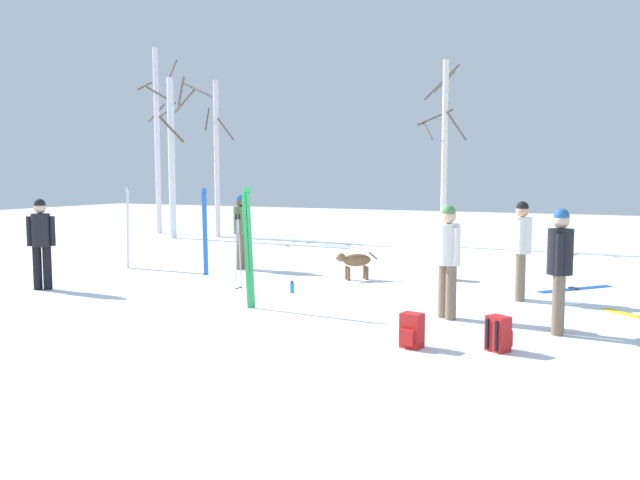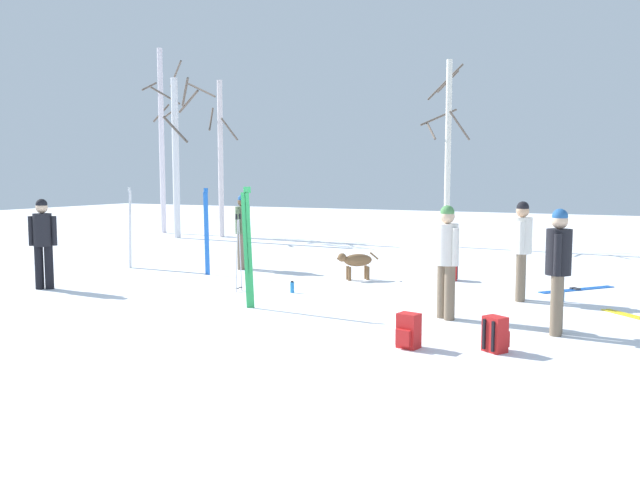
{
  "view_description": "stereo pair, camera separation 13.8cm",
  "coord_description": "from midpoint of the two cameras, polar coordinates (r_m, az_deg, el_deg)",
  "views": [
    {
      "loc": [
        5.11,
        -8.58,
        2.17
      ],
      "look_at": [
        0.05,
        2.1,
        1.0
      ],
      "focal_mm": 37.21,
      "sensor_mm": 36.0,
      "label": 1
    },
    {
      "loc": [
        5.24,
        -8.52,
        2.17
      ],
      "look_at": [
        0.05,
        2.1,
        1.0
      ],
      "focal_mm": 37.21,
      "sensor_mm": 36.0,
      "label": 2
    }
  ],
  "objects": [
    {
      "name": "ground_plane",
      "position": [
        10.22,
        -5.07,
        -6.62
      ],
      "size": [
        60.0,
        60.0,
        0.0
      ],
      "primitive_type": "plane",
      "color": "white"
    },
    {
      "name": "person_0",
      "position": [
        10.1,
        11.22,
        -1.22
      ],
      "size": [
        0.43,
        0.36,
        1.72
      ],
      "color": "#72604C",
      "rests_on": "ground_plane"
    },
    {
      "name": "person_1",
      "position": [
        11.88,
        17.28,
        -0.34
      ],
      "size": [
        0.34,
        0.52,
        1.72
      ],
      "color": "#72604C",
      "rests_on": "ground_plane"
    },
    {
      "name": "person_2",
      "position": [
        9.52,
        20.2,
        -1.87
      ],
      "size": [
        0.34,
        0.52,
        1.72
      ],
      "color": "#72604C",
      "rests_on": "ground_plane"
    },
    {
      "name": "person_3",
      "position": [
        15.26,
        -6.41,
        1.15
      ],
      "size": [
        0.34,
        0.52,
        1.72
      ],
      "color": "#72604C",
      "rests_on": "ground_plane"
    },
    {
      "name": "person_4",
      "position": [
        13.53,
        -22.46,
        0.18
      ],
      "size": [
        0.45,
        0.34,
        1.72
      ],
      "color": "black",
      "rests_on": "ground_plane"
    },
    {
      "name": "dog",
      "position": [
        13.68,
        3.39,
        -1.84
      ],
      "size": [
        0.73,
        0.59,
        0.57
      ],
      "color": "brown",
      "rests_on": "ground_plane"
    },
    {
      "name": "ski_pair_planted_0",
      "position": [
        10.77,
        -5.87,
        -0.7
      ],
      "size": [
        0.18,
        0.13,
        1.98
      ],
      "color": "green",
      "rests_on": "ground_plane"
    },
    {
      "name": "ski_pair_planted_1",
      "position": [
        16.05,
        -15.78,
        1.03
      ],
      "size": [
        0.11,
        0.23,
        1.88
      ],
      "color": "white",
      "rests_on": "ground_plane"
    },
    {
      "name": "ski_pair_planted_2",
      "position": [
        14.51,
        -9.47,
        0.69
      ],
      "size": [
        0.16,
        0.05,
        1.88
      ],
      "color": "blue",
      "rests_on": "ground_plane"
    },
    {
      "name": "ski_pair_lying_0",
      "position": [
        13.46,
        21.49,
        -3.97
      ],
      "size": [
        1.25,
        1.45,
        0.05
      ],
      "color": "blue",
      "rests_on": "ground_plane"
    },
    {
      "name": "ski_poles_0",
      "position": [
        12.34,
        -6.71,
        -0.89
      ],
      "size": [
        0.07,
        0.22,
        1.45
      ],
      "color": "#B2B2BC",
      "rests_on": "ground_plane"
    },
    {
      "name": "backpack_0",
      "position": [
        13.92,
        11.43,
        -2.53
      ],
      "size": [
        0.34,
        0.32,
        0.44
      ],
      "color": "red",
      "rests_on": "ground_plane"
    },
    {
      "name": "backpack_1",
      "position": [
        8.46,
        8.07,
        -7.77
      ],
      "size": [
        0.3,
        0.32,
        0.44
      ],
      "color": "red",
      "rests_on": "ground_plane"
    },
    {
      "name": "backpack_2",
      "position": [
        8.5,
        15.31,
        -7.84
      ],
      "size": [
        0.33,
        0.34,
        0.44
      ],
      "color": "red",
      "rests_on": "ground_plane"
    },
    {
      "name": "water_bottle_0",
      "position": [
        12.13,
        20.41,
        -4.51
      ],
      "size": [
        0.08,
        0.08,
        0.22
      ],
      "color": "#1E72BF",
      "rests_on": "ground_plane"
    },
    {
      "name": "water_bottle_1",
      "position": [
        12.22,
        -2.08,
        -4.08
      ],
      "size": [
        0.07,
        0.07,
        0.22
      ],
      "color": "#1E72BF",
      "rests_on": "ground_plane"
    },
    {
      "name": "birch_tree_0",
      "position": [
        25.32,
        -13.28,
        8.58
      ],
      "size": [
        1.41,
        1.63,
        6.75
      ],
      "color": "silver",
      "rests_on": "ground_plane"
    },
    {
      "name": "birch_tree_1",
      "position": [
        23.17,
        -12.09,
        7.17
      ],
      "size": [
        1.12,
        1.35,
        5.41
      ],
      "color": "white",
      "rests_on": "ground_plane"
    },
    {
      "name": "birch_tree_2",
      "position": [
        23.21,
        -8.42,
        7.19
      ],
      "size": [
        1.45,
        1.36,
        5.38
      ],
      "color": "silver",
      "rests_on": "ground_plane"
    },
    {
      "name": "birch_tree_3",
      "position": [
        20.31,
        11.1,
        7.71
      ],
      "size": [
        1.51,
        1.62,
        5.54
      ],
      "color": "silver",
      "rests_on": "ground_plane"
    }
  ]
}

